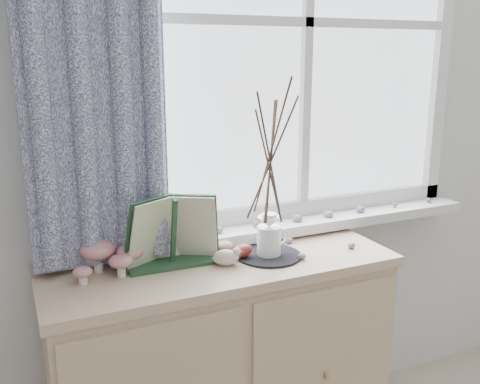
{
  "coord_description": "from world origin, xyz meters",
  "views": [
    {
      "loc": [
        -0.79,
        0.17,
        1.53
      ],
      "look_at": [
        -0.1,
        1.7,
        1.1
      ],
      "focal_mm": 40.0,
      "sensor_mm": 36.0,
      "label": 1
    }
  ],
  "objects_px": {
    "botanical_book": "(175,233)",
    "twig_pitcher": "(270,155)",
    "toadstool_cluster": "(109,255)",
    "sideboard": "(222,372)"
  },
  "relations": [
    {
      "from": "botanical_book",
      "to": "toadstool_cluster",
      "type": "height_order",
      "value": "botanical_book"
    },
    {
      "from": "twig_pitcher",
      "to": "botanical_book",
      "type": "bearing_deg",
      "value": 164.58
    },
    {
      "from": "botanical_book",
      "to": "sideboard",
      "type": "bearing_deg",
      "value": -1.46
    },
    {
      "from": "botanical_book",
      "to": "twig_pitcher",
      "type": "xyz_separation_m",
      "value": [
        0.33,
        -0.03,
        0.24
      ]
    },
    {
      "from": "toadstool_cluster",
      "to": "twig_pitcher",
      "type": "distance_m",
      "value": 0.62
    },
    {
      "from": "twig_pitcher",
      "to": "toadstool_cluster",
      "type": "bearing_deg",
      "value": 160.96
    },
    {
      "from": "botanical_book",
      "to": "twig_pitcher",
      "type": "distance_m",
      "value": 0.4
    },
    {
      "from": "sideboard",
      "to": "botanical_book",
      "type": "bearing_deg",
      "value": 177.3
    },
    {
      "from": "toadstool_cluster",
      "to": "twig_pitcher",
      "type": "bearing_deg",
      "value": -9.07
    },
    {
      "from": "toadstool_cluster",
      "to": "twig_pitcher",
      "type": "relative_size",
      "value": 0.38
    }
  ]
}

